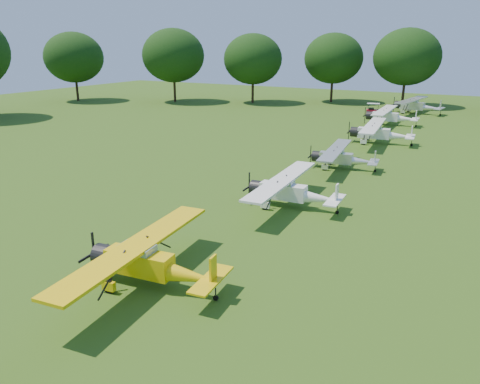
% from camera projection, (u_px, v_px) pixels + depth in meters
% --- Properties ---
extents(ground, '(160.00, 160.00, 0.00)m').
position_uv_depth(ground, '(276.00, 201.00, 32.33)').
color(ground, '#234F13').
rests_on(ground, ground).
extents(tree_belt, '(137.36, 130.27, 14.52)m').
position_uv_depth(tree_belt, '(334.00, 84.00, 28.37)').
color(tree_belt, black).
rests_on(tree_belt, ground).
extents(aircraft_2, '(6.69, 10.65, 2.09)m').
position_uv_depth(aircraft_2, '(149.00, 261.00, 20.72)').
color(aircraft_2, yellow).
rests_on(aircraft_2, ground).
extents(aircraft_3, '(6.50, 10.35, 2.04)m').
position_uv_depth(aircraft_3, '(290.00, 190.00, 30.81)').
color(aircraft_3, white).
rests_on(aircraft_3, ground).
extents(aircraft_4, '(5.93, 9.42, 1.85)m').
position_uv_depth(aircraft_4, '(341.00, 157.00, 40.26)').
color(aircraft_4, silver).
rests_on(aircraft_4, ground).
extents(aircraft_5, '(7.01, 11.15, 2.19)m').
position_uv_depth(aircraft_5, '(379.00, 132.00, 50.31)').
color(aircraft_5, white).
rests_on(aircraft_5, ground).
extents(aircraft_6, '(6.96, 11.08, 2.18)m').
position_uv_depth(aircraft_6, '(389.00, 115.00, 61.64)').
color(aircraft_6, white).
rests_on(aircraft_6, ground).
extents(aircraft_7, '(7.51, 11.93, 2.34)m').
position_uv_depth(aircraft_7, '(416.00, 105.00, 71.54)').
color(aircraft_7, silver).
rests_on(aircraft_7, ground).
extents(golf_cart, '(2.11, 1.56, 1.63)m').
position_uv_depth(golf_cart, '(373.00, 111.00, 71.35)').
color(golf_cart, '#A50B22').
rests_on(golf_cart, ground).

